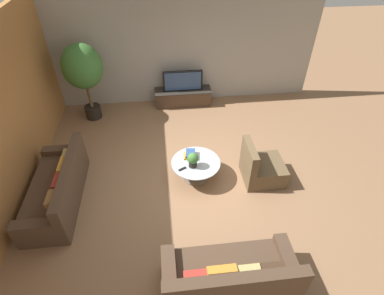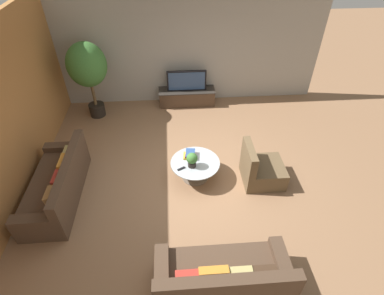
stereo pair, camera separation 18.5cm
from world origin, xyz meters
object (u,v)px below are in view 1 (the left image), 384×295
object	(u,v)px
potted_plant_tabletop	(193,160)
media_console	(183,97)
coffee_table	(196,167)
potted_palm_tall	(83,69)
couch_near_entry	(230,277)
couch_by_wall	(58,190)
television	(183,81)
armchair_wicker	(261,168)

from	to	relation	value
potted_plant_tabletop	media_console	bearing A→B (deg)	88.50
potted_plant_tabletop	coffee_table	bearing A→B (deg)	55.25
potted_palm_tall	couch_near_entry	bearing A→B (deg)	-61.90
couch_by_wall	potted_palm_tall	bearing A→B (deg)	175.35
potted_plant_tabletop	couch_by_wall	bearing A→B (deg)	-174.89
television	coffee_table	bearing A→B (deg)	-90.14
media_console	armchair_wicker	world-z (taller)	armchair_wicker
media_console	armchair_wicker	xyz separation A→B (m)	(1.30, -3.11, 0.05)
couch_near_entry	potted_palm_tall	bearing A→B (deg)	-61.90
media_console	potted_palm_tall	distance (m)	2.70
television	couch_by_wall	world-z (taller)	television
media_console	couch_by_wall	size ratio (longest dim) A/B	0.75
coffee_table	couch_near_entry	world-z (taller)	couch_near_entry
potted_plant_tabletop	couch_near_entry	bearing A→B (deg)	-83.08
television	coffee_table	distance (m)	2.96
couch_near_entry	media_console	bearing A→B (deg)	-87.90
television	potted_palm_tall	size ratio (longest dim) A/B	0.54
couch_by_wall	couch_near_entry	xyz separation A→B (m)	(2.84, -2.02, 0.00)
television	couch_by_wall	size ratio (longest dim) A/B	0.51
couch_near_entry	potted_plant_tabletop	xyz separation A→B (m)	(-0.27, 2.25, 0.29)
coffee_table	couch_by_wall	xyz separation A→B (m)	(-2.64, -0.33, 0.00)
coffee_table	couch_by_wall	distance (m)	2.66
couch_by_wall	couch_near_entry	distance (m)	3.49
couch_by_wall	couch_near_entry	size ratio (longest dim) A/B	1.08
media_console	couch_by_wall	xyz separation A→B (m)	(-2.64, -3.27, 0.06)
media_console	armchair_wicker	distance (m)	3.37
television	media_console	bearing A→B (deg)	90.00
media_console	potted_plant_tabletop	xyz separation A→B (m)	(-0.08, -3.04, 0.35)
potted_palm_tall	armchair_wicker	bearing A→B (deg)	-36.07
coffee_table	armchair_wicker	size ratio (longest dim) A/B	1.15
couch_near_entry	potted_palm_tall	size ratio (longest dim) A/B	0.97
potted_palm_tall	potted_plant_tabletop	bearing A→B (deg)	-48.43
television	potted_palm_tall	distance (m)	2.53
armchair_wicker	potted_plant_tabletop	xyz separation A→B (m)	(-1.38, 0.07, 0.31)
coffee_table	television	bearing A→B (deg)	89.86
coffee_table	couch_by_wall	bearing A→B (deg)	-172.80
armchair_wicker	potted_palm_tall	world-z (taller)	potted_palm_tall
coffee_table	potted_plant_tabletop	world-z (taller)	potted_plant_tabletop
television	couch_by_wall	distance (m)	4.22
television	couch_near_entry	xyz separation A→B (m)	(0.19, -5.29, -0.41)
couch_by_wall	potted_plant_tabletop	world-z (taller)	couch_by_wall
armchair_wicker	television	bearing A→B (deg)	22.69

